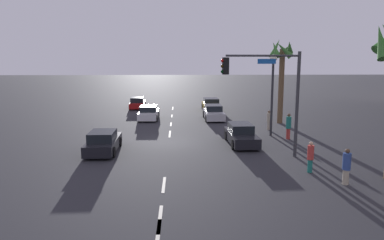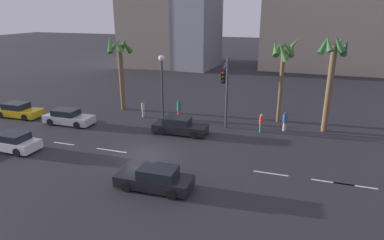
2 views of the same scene
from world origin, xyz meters
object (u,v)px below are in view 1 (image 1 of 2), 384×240
object	(u,v)px
car_2	(214,113)
car_0	(103,142)
pedestrian_1	(310,156)
car_5	(137,103)
car_3	(149,113)
traffic_signal	(273,87)
car_1	(241,135)
pedestrian_0	(269,120)
streetlamp	(273,79)
pedestrian_2	(346,166)
car_4	(211,105)
palm_tree_0	(281,64)
pedestrian_3	(289,126)

from	to	relation	value
car_2	car_0	bearing A→B (deg)	-33.42
pedestrian_1	car_5	bearing A→B (deg)	-155.01
car_3	traffic_signal	distance (m)	16.95
car_3	car_0	bearing A→B (deg)	-8.47
car_1	pedestrian_0	size ratio (longest dim) A/B	2.85
streetlamp	pedestrian_2	xyz separation A→B (m)	(11.12, 0.75, -3.42)
car_3	streetlamp	world-z (taller)	streetlamp
car_5	car_0	bearing A→B (deg)	0.38
car_4	pedestrian_1	xyz separation A→B (m)	(23.21, 3.11, 0.23)
car_0	pedestrian_1	size ratio (longest dim) A/B	2.77
car_0	pedestrian_0	size ratio (longest dim) A/B	2.79
pedestrian_1	palm_tree_0	world-z (taller)	palm_tree_0
car_5	pedestrian_1	bearing A→B (deg)	24.99
car_4	traffic_signal	world-z (taller)	traffic_signal
car_1	car_5	bearing A→B (deg)	-153.70
car_5	car_2	bearing A→B (deg)	45.66
car_1	pedestrian_0	distance (m)	5.89
car_0	car_5	bearing A→B (deg)	-179.62
car_0	palm_tree_0	bearing A→B (deg)	125.74
car_3	car_5	xyz separation A→B (m)	(-8.10, -2.00, -0.02)
streetlamp	car_3	bearing A→B (deg)	-128.31
car_5	palm_tree_0	xyz separation A→B (m)	(10.48, 14.21, 4.78)
car_4	palm_tree_0	size ratio (longest dim) A/B	0.60
pedestrian_2	car_5	bearing A→B (deg)	-154.78
car_1	streetlamp	distance (m)	5.35
streetlamp	pedestrian_3	bearing A→B (deg)	37.91
car_0	palm_tree_0	distance (m)	17.98
car_1	pedestrian_1	world-z (taller)	pedestrian_1
car_4	pedestrian_0	bearing A→B (deg)	17.77
car_1	pedestrian_3	xyz separation A→B (m)	(-1.45, 3.76, 0.36)
streetlamp	pedestrian_3	distance (m)	3.69
streetlamp	pedestrian_1	world-z (taller)	streetlamp
car_1	car_0	bearing A→B (deg)	-78.41
streetlamp	pedestrian_1	size ratio (longest dim) A/B	3.76
palm_tree_0	car_1	bearing A→B (deg)	-30.95
car_1	car_2	distance (m)	10.62
car_2	car_5	world-z (taller)	car_2
car_3	pedestrian_3	bearing A→B (deg)	50.17
car_5	pedestrian_1	xyz separation A→B (m)	(25.25, 11.77, 0.25)
traffic_signal	pedestrian_0	bearing A→B (deg)	166.87
car_0	pedestrian_0	world-z (taller)	pedestrian_0
traffic_signal	pedestrian_1	bearing A→B (deg)	25.22
pedestrian_0	palm_tree_0	distance (m)	5.88
car_0	car_1	size ratio (longest dim) A/B	0.98
car_1	car_2	world-z (taller)	car_1
pedestrian_0	pedestrian_1	distance (m)	11.50
palm_tree_0	car_0	bearing A→B (deg)	-54.26
car_2	traffic_signal	distance (m)	14.80
car_1	pedestrian_1	xyz separation A→B (m)	(6.51, 2.51, 0.22)
car_4	pedestrian_2	bearing A→B (deg)	9.34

